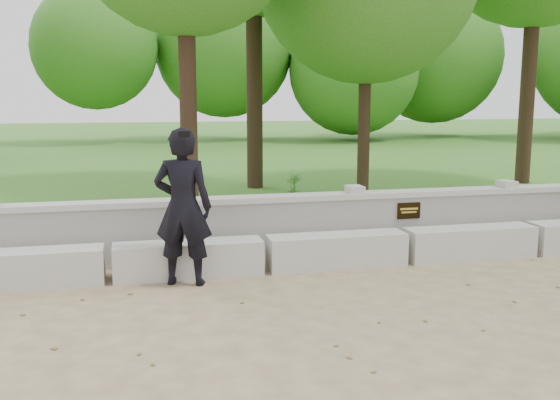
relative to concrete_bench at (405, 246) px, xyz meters
The scene contains 8 objects.
ground 1.91m from the concrete_bench, 90.00° to the right, with size 80.00×80.00×0.00m, color tan.
lawn 12.10m from the concrete_bench, 90.00° to the left, with size 40.00×22.00×0.25m, color #347225.
concrete_bench is the anchor object (origin of this frame).
parapet_wall 0.74m from the concrete_bench, 89.99° to the left, with size 12.50×0.35×0.90m.
man_main 3.19m from the concrete_bench, behind, with size 0.81×0.74×1.93m.
shrub_a 2.68m from the concrete_bench, 148.20° to the left, with size 0.31×0.21×0.59m, color #3C7628.
shrub_b 2.16m from the concrete_bench, 136.12° to the left, with size 0.29×0.23×0.52m, color #3C7628.
shrub_d 3.74m from the concrete_bench, 100.25° to the left, with size 0.32×0.28×0.56m, color #3C7628.
Camera 1 is at (-3.64, -5.94, 2.29)m, focal length 40.00 mm.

